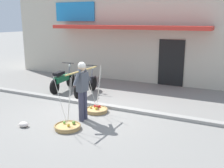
{
  "coord_description": "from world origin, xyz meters",
  "views": [
    {
      "loc": [
        3.96,
        -6.59,
        2.82
      ],
      "look_at": [
        0.44,
        0.6,
        0.85
      ],
      "focal_mm": 41.97,
      "sensor_mm": 36.0,
      "label": 1
    }
  ],
  "objects_px": {
    "motorcycle_nearest_shop": "(62,80)",
    "fruit_basket_left_side": "(97,110)",
    "fruit_basket_right_side": "(68,126)",
    "motorcycle_second_in_row": "(86,83)",
    "plastic_litter_bag": "(24,124)",
    "fruit_vendor": "(82,87)"
  },
  "relations": [
    {
      "from": "fruit_basket_left_side",
      "to": "motorcycle_nearest_shop",
      "type": "bearing_deg",
      "value": 146.73
    },
    {
      "from": "motorcycle_nearest_shop",
      "to": "fruit_vendor",
      "type": "bearing_deg",
      "value": -43.86
    },
    {
      "from": "motorcycle_nearest_shop",
      "to": "plastic_litter_bag",
      "type": "height_order",
      "value": "motorcycle_nearest_shop"
    },
    {
      "from": "fruit_basket_right_side",
      "to": "fruit_vendor",
      "type": "bearing_deg",
      "value": 88.13
    },
    {
      "from": "fruit_basket_right_side",
      "to": "motorcycle_second_in_row",
      "type": "relative_size",
      "value": 0.8
    },
    {
      "from": "fruit_basket_right_side",
      "to": "fruit_basket_left_side",
      "type": "bearing_deg",
      "value": 88.22
    },
    {
      "from": "plastic_litter_bag",
      "to": "motorcycle_second_in_row",
      "type": "bearing_deg",
      "value": 92.35
    },
    {
      "from": "fruit_basket_right_side",
      "to": "plastic_litter_bag",
      "type": "height_order",
      "value": "fruit_basket_right_side"
    },
    {
      "from": "fruit_basket_left_side",
      "to": "fruit_basket_right_side",
      "type": "xyz_separation_m",
      "value": [
        -0.05,
        -1.48,
        -0.0
      ]
    },
    {
      "from": "motorcycle_nearest_shop",
      "to": "fruit_basket_left_side",
      "type": "bearing_deg",
      "value": -33.27
    },
    {
      "from": "fruit_vendor",
      "to": "motorcycle_second_in_row",
      "type": "distance_m",
      "value": 2.7
    },
    {
      "from": "fruit_basket_right_side",
      "to": "motorcycle_second_in_row",
      "type": "xyz_separation_m",
      "value": [
        -1.29,
        3.03,
        0.38
      ]
    },
    {
      "from": "motorcycle_nearest_shop",
      "to": "motorcycle_second_in_row",
      "type": "bearing_deg",
      "value": -5.01
    },
    {
      "from": "motorcycle_second_in_row",
      "to": "fruit_vendor",
      "type": "bearing_deg",
      "value": -60.08
    },
    {
      "from": "fruit_basket_left_side",
      "to": "plastic_litter_bag",
      "type": "relative_size",
      "value": 5.19
    },
    {
      "from": "fruit_vendor",
      "to": "fruit_basket_left_side",
      "type": "xyz_separation_m",
      "value": [
        0.02,
        0.75,
        -0.9
      ]
    },
    {
      "from": "fruit_vendor",
      "to": "motorcycle_second_in_row",
      "type": "relative_size",
      "value": 0.93
    },
    {
      "from": "fruit_vendor",
      "to": "motorcycle_nearest_shop",
      "type": "relative_size",
      "value": 0.93
    },
    {
      "from": "motorcycle_nearest_shop",
      "to": "motorcycle_second_in_row",
      "type": "relative_size",
      "value": 1.0
    },
    {
      "from": "plastic_litter_bag",
      "to": "fruit_basket_right_side",
      "type": "bearing_deg",
      "value": 19.36
    },
    {
      "from": "fruit_basket_right_side",
      "to": "motorcycle_second_in_row",
      "type": "height_order",
      "value": "fruit_basket_right_side"
    },
    {
      "from": "fruit_basket_right_side",
      "to": "motorcycle_second_in_row",
      "type": "bearing_deg",
      "value": 113.13
    }
  ]
}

